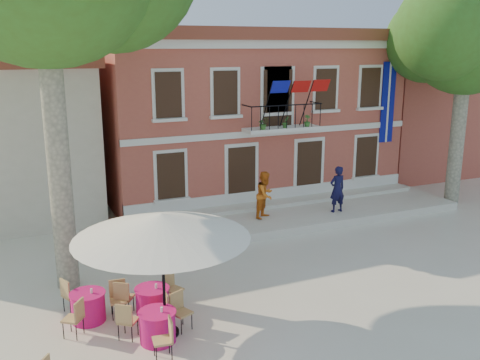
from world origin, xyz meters
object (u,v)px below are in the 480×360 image
(patio_umbrella, at_px, (162,226))
(cafe_table_1, at_px, (158,325))
(pedestrian_orange, at_px, (265,195))
(cafe_table_0, at_px, (88,305))
(pedestrian_navy, at_px, (337,189))
(cafe_table_3, at_px, (152,300))
(plane_tree_east, at_px, (467,37))

(patio_umbrella, height_order, cafe_table_1, patio_umbrella)
(pedestrian_orange, height_order, cafe_table_0, pedestrian_orange)
(pedestrian_navy, height_order, cafe_table_0, pedestrian_navy)
(cafe_table_3, bearing_deg, pedestrian_orange, 42.07)
(patio_umbrella, bearing_deg, plane_tree_east, 21.11)
(patio_umbrella, distance_m, cafe_table_1, 2.35)
(patio_umbrella, xyz_separation_m, cafe_table_0, (-1.60, 1.40, -2.32))
(cafe_table_0, relative_size, cafe_table_1, 1.00)
(plane_tree_east, bearing_deg, pedestrian_navy, 178.90)
(cafe_table_3, bearing_deg, cafe_table_1, -99.54)
(pedestrian_navy, distance_m, cafe_table_0, 11.33)
(patio_umbrella, xyz_separation_m, cafe_table_1, (-0.26, -0.26, -2.32))
(cafe_table_0, distance_m, cafe_table_3, 1.60)
(patio_umbrella, relative_size, pedestrian_orange, 2.25)
(plane_tree_east, relative_size, patio_umbrella, 2.35)
(patio_umbrella, xyz_separation_m, pedestrian_navy, (8.80, 5.83, -1.52))
(pedestrian_navy, distance_m, cafe_table_3, 10.10)
(pedestrian_navy, relative_size, pedestrian_orange, 1.02)
(pedestrian_orange, height_order, cafe_table_1, pedestrian_orange)
(patio_umbrella, distance_m, pedestrian_orange, 8.74)
(patio_umbrella, distance_m, cafe_table_3, 2.53)
(patio_umbrella, distance_m, pedestrian_navy, 10.66)
(pedestrian_orange, bearing_deg, cafe_table_3, -172.50)
(cafe_table_0, relative_size, cafe_table_3, 1.00)
(patio_umbrella, height_order, cafe_table_3, patio_umbrella)
(plane_tree_east, bearing_deg, patio_umbrella, -158.89)
(patio_umbrella, relative_size, cafe_table_1, 2.21)
(cafe_table_1, bearing_deg, plane_tree_east, 21.63)
(pedestrian_navy, xyz_separation_m, cafe_table_3, (-8.84, -4.82, -0.81))
(plane_tree_east, relative_size, pedestrian_navy, 5.17)
(cafe_table_1, bearing_deg, cafe_table_3, 80.46)
(pedestrian_navy, bearing_deg, plane_tree_east, 176.90)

